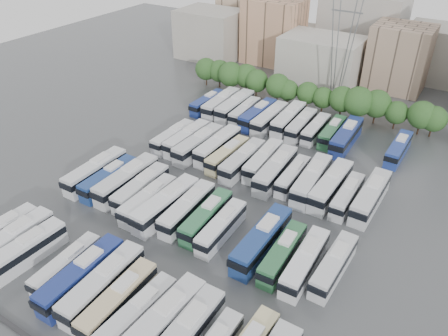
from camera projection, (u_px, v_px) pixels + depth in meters
The scene contains 52 objects.
ground at pixel (217, 203), 71.60m from camera, with size 220.00×220.00×0.00m, color #424447.
tree_line at pixel (310, 92), 100.07m from camera, with size 66.12×7.91×8.23m.
city_buildings at pixel (332, 41), 122.17m from camera, with size 102.00×35.00×20.00m.
electricity_pylon at pixel (345, 23), 96.50m from camera, with size 9.00×6.91×33.83m.
bus_r0_s0 at pixel (0, 232), 62.76m from camera, with size 3.14×11.82×3.67m.
bus_r0_s1 at pixel (12, 241), 60.90m from camera, with size 2.93×12.96×4.06m.
bus_r0_s2 at pixel (23, 252), 59.09m from camera, with size 3.35×12.81×3.99m.
bus_r0_s4 at pixel (67, 265), 57.41m from camera, with size 2.94×11.11×3.45m.
bus_r0_s5 at pixel (82, 275), 55.44m from camera, with size 3.17×13.32×4.16m.
bus_r0_s6 at pixel (103, 284), 54.25m from camera, with size 3.46×13.35×4.15m.
bus_r0_s7 at pixel (118, 300), 52.32m from camera, with size 2.99×12.21×3.81m.
bus_r0_s8 at pixel (138, 314), 50.62m from camera, with size 3.08×11.83×3.68m.
bus_r0_s9 at pixel (161, 323), 49.24m from camera, with size 3.55×13.69×4.26m.
bus_r0_s10 at pixel (185, 335), 48.01m from camera, with size 2.90×12.99×4.07m.
bus_r1_s0 at pixel (96, 171), 76.04m from camera, with size 3.02×13.21×4.13m.
bus_r1_s1 at pixel (109, 178), 74.49m from camera, with size 2.75×12.12×3.80m.
bus_r1_s2 at pixel (127, 180), 73.68m from camera, with size 3.08×13.66×4.28m.
bus_r1_s3 at pixel (141, 188), 71.95m from camera, with size 3.21×12.50×3.89m.
bus_r1_s4 at pixel (148, 200), 69.24m from camera, with size 2.73×12.06×3.78m.
bus_r1_s5 at pixel (166, 204), 67.98m from camera, with size 3.40×13.69×4.27m.
bus_r1_s6 at pixel (187, 209), 67.24m from camera, with size 3.27×12.65×3.94m.
bus_r1_s7 at pixel (206, 217), 65.74m from camera, with size 3.17×12.09×3.76m.
bus_r1_s8 at pixel (221, 227), 63.82m from camera, with size 2.84×11.50×3.59m.
bus_r1_s10 at pixel (262, 240), 61.01m from camera, with size 3.07×13.66×4.28m.
bus_r1_s11 at pixel (283, 254), 59.12m from camera, with size 2.91×11.73×3.66m.
bus_r1_s12 at pixel (305, 262), 57.66m from camera, with size 2.99×12.23×3.82m.
bus_r1_s13 at pixel (334, 265), 57.29m from camera, with size 2.82×11.66×3.64m.
bus_r2_s1 at pixel (173, 137), 87.23m from camera, with size 2.55×11.59×3.63m.
bus_r2_s2 at pixel (187, 138), 86.33m from camera, with size 2.83×12.52×3.92m.
bus_r2_s3 at pixel (198, 144), 84.17m from camera, with size 3.36×13.37×4.16m.
bus_r2_s4 at pixel (218, 146), 83.74m from camera, with size 2.87×13.02×4.08m.
bus_r2_s5 at pixel (228, 155), 81.18m from camera, with size 2.99×11.80×3.67m.
bus_r2_s6 at pixel (242, 160), 79.22m from camera, with size 2.82×12.82×4.02m.
bus_r2_s7 at pixel (263, 160), 79.30m from camera, with size 3.32×12.57×3.91m.
bus_r2_s8 at pixel (275, 170), 76.32m from camera, with size 3.56×13.60×4.23m.
bus_r2_s9 at pixel (293, 176), 75.43m from camera, with size 2.72×11.05×3.45m.
bus_r2_s10 at pixel (311, 180), 73.65m from camera, with size 3.66×13.70×4.26m.
bus_r2_s11 at pixel (331, 185), 72.29m from camera, with size 3.18×13.56×4.24m.
bus_r2_s12 at pixel (347, 196), 70.45m from camera, with size 2.50×11.23×3.52m.
bus_r2_s13 at pixel (371, 196), 69.71m from camera, with size 3.13×13.47×4.21m.
bus_r3_s0 at pixel (208, 102), 101.43m from camera, with size 2.75×11.37×3.55m.
bus_r3_s1 at pixel (221, 103), 100.27m from camera, with size 3.46×13.41×4.17m.
bus_r3_s2 at pixel (235, 106), 98.99m from camera, with size 3.26×13.64×4.26m.
bus_r3_s3 at pixel (245, 111), 97.23m from camera, with size 3.07×11.63×3.61m.
bus_r3_s4 at pixel (258, 115), 95.43m from camera, with size 3.07×12.84×4.01m.
bus_r3_s5 at pixel (270, 118), 93.76m from camera, with size 2.96×12.98×4.06m.
bus_r3_s6 at pixel (288, 119), 93.43m from camera, with size 3.40×13.47×4.20m.
bus_r3_s7 at pixel (301, 125), 91.43m from camera, with size 3.09×12.27×3.82m.
bus_r3_s8 at pixel (316, 129), 90.17m from camera, with size 2.63×11.31×3.54m.
bus_r3_s9 at pixel (332, 132), 89.02m from camera, with size 2.88×11.57×3.61m.
bus_r3_s10 at pixel (346, 136), 86.67m from camera, with size 3.29×13.62×4.25m.
bus_r3_s13 at pixel (398, 149), 83.16m from camera, with size 2.72×11.73×3.67m.
Camera 1 is at (31.29, -48.01, 43.33)m, focal length 35.00 mm.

